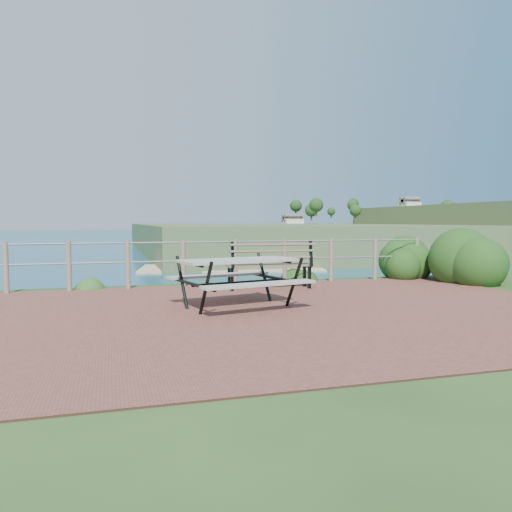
% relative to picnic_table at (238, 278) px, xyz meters
% --- Properties ---
extents(ground, '(10.00, 7.00, 0.12)m').
position_rel_picnic_table_xyz_m(ground, '(0.67, -0.52, -0.50)').
color(ground, brown).
rests_on(ground, ground).
extents(ocean, '(1200.00, 1200.00, 0.00)m').
position_rel_picnic_table_xyz_m(ocean, '(0.67, 199.48, -0.50)').
color(ocean, '#14727D').
rests_on(ocean, ground).
extents(safety_railing, '(9.40, 0.10, 1.00)m').
position_rel_picnic_table_xyz_m(safety_railing, '(0.67, 2.83, 0.07)').
color(safety_railing, '#6B5B4C').
rests_on(safety_railing, ground).
extents(distant_bay, '(290.00, 232.36, 24.00)m').
position_rel_picnic_table_xyz_m(distant_bay, '(173.73, 202.08, -2.03)').
color(distant_bay, '#455C2E').
rests_on(distant_bay, ground).
extents(picnic_table, '(1.99, 1.59, 0.79)m').
position_rel_picnic_table_xyz_m(picnic_table, '(0.00, 0.00, 0.00)').
color(picnic_table, gray).
rests_on(picnic_table, ground).
extents(park_bench, '(1.79, 0.55, 1.00)m').
position_rel_picnic_table_xyz_m(park_bench, '(1.19, 2.00, 0.15)').
color(park_bench, brown).
rests_on(park_bench, ground).
extents(shrub_right_front, '(1.48, 1.48, 2.10)m').
position_rel_picnic_table_xyz_m(shrub_right_front, '(6.25, 1.55, -0.50)').
color(shrub_right_front, '#204214').
rests_on(shrub_right_front, ground).
extents(shrub_right_edge, '(1.26, 1.26, 1.79)m').
position_rel_picnic_table_xyz_m(shrub_right_edge, '(5.18, 3.15, -0.50)').
color(shrub_right_edge, '#204214').
rests_on(shrub_right_edge, ground).
extents(shrub_lip_west, '(0.74, 0.74, 0.46)m').
position_rel_picnic_table_xyz_m(shrub_lip_west, '(-2.41, 3.30, -0.50)').
color(shrub_lip_west, '#294D1D').
rests_on(shrub_lip_west, ground).
extents(shrub_lip_east, '(0.75, 0.75, 0.48)m').
position_rel_picnic_table_xyz_m(shrub_lip_east, '(2.53, 3.39, -0.50)').
color(shrub_lip_east, '#204214').
rests_on(shrub_lip_east, ground).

